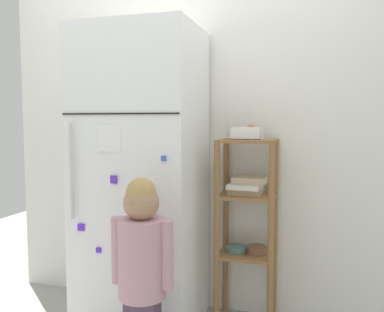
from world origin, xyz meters
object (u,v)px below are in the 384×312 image
object	(u,v)px
pantry_shelf_unit	(247,213)
fruit_bin	(249,133)
refrigerator	(142,179)
child_standing	(142,257)

from	to	relation	value
pantry_shelf_unit	fruit_bin	distance (m)	0.48
fruit_bin	refrigerator	bearing A→B (deg)	-165.00
child_standing	fruit_bin	distance (m)	0.97
child_standing	pantry_shelf_unit	xyz separation A→B (m)	(0.40, 0.65, 0.10)
child_standing	refrigerator	bearing A→B (deg)	113.24
refrigerator	fruit_bin	xyz separation A→B (m)	(0.62, 0.17, 0.28)
refrigerator	child_standing	world-z (taller)	refrigerator
refrigerator	pantry_shelf_unit	size ratio (longest dim) A/B	1.57
refrigerator	child_standing	distance (m)	0.62
refrigerator	fruit_bin	world-z (taller)	refrigerator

